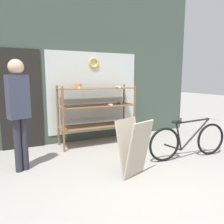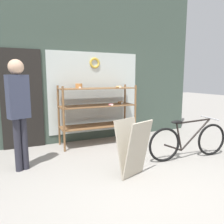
{
  "view_description": "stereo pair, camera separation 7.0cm",
  "coord_description": "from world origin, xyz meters",
  "px_view_note": "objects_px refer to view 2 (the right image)",
  "views": [
    {
      "loc": [
        -1.68,
        -2.33,
        1.51
      ],
      "look_at": [
        0.07,
        1.32,
        0.87
      ],
      "focal_mm": 35.0,
      "sensor_mm": 36.0,
      "label": 1
    },
    {
      "loc": [
        -1.62,
        -2.35,
        1.51
      ],
      "look_at": [
        0.07,
        1.32,
        0.87
      ],
      "focal_mm": 35.0,
      "sensor_mm": 36.0,
      "label": 2
    }
  ],
  "objects_px": {
    "display_case": "(98,107)",
    "pedestrian": "(18,106)",
    "bicycle": "(189,141)",
    "sandwich_board": "(133,148)"
  },
  "relations": [
    {
      "from": "display_case",
      "to": "bicycle",
      "type": "distance_m",
      "value": 2.07
    },
    {
      "from": "sandwich_board",
      "to": "display_case",
      "type": "bearing_deg",
      "value": 65.41
    },
    {
      "from": "display_case",
      "to": "sandwich_board",
      "type": "height_order",
      "value": "display_case"
    },
    {
      "from": "bicycle",
      "to": "pedestrian",
      "type": "bearing_deg",
      "value": 171.7
    },
    {
      "from": "display_case",
      "to": "pedestrian",
      "type": "xyz_separation_m",
      "value": [
        -1.67,
        -0.87,
        0.22
      ]
    },
    {
      "from": "bicycle",
      "to": "pedestrian",
      "type": "relative_size",
      "value": 0.93
    },
    {
      "from": "display_case",
      "to": "bicycle",
      "type": "xyz_separation_m",
      "value": [
        1.19,
        -1.61,
        -0.51
      ]
    },
    {
      "from": "pedestrian",
      "to": "bicycle",
      "type": "bearing_deg",
      "value": -34.55
    },
    {
      "from": "display_case",
      "to": "bicycle",
      "type": "relative_size",
      "value": 1.02
    },
    {
      "from": "pedestrian",
      "to": "sandwich_board",
      "type": "bearing_deg",
      "value": -51.94
    }
  ]
}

